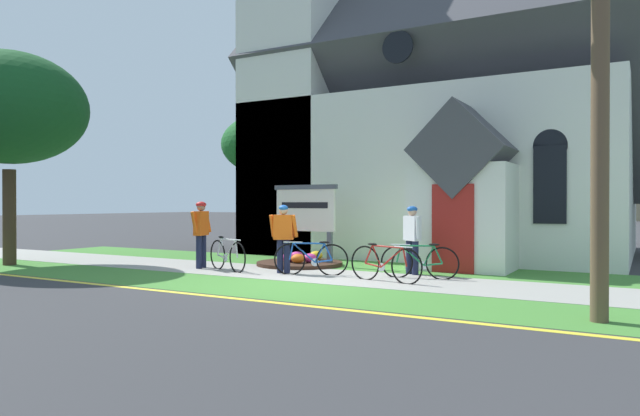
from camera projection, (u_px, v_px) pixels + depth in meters
name	position (u px, v px, depth m)	size (l,w,h in m)	color
ground	(370.00, 266.00, 15.22)	(140.00, 140.00, 0.00)	#333335
sidewalk_slab	(338.00, 277.00, 12.87)	(32.00, 2.39, 0.01)	#99968E
grass_verge	(282.00, 290.00, 10.91)	(32.00, 2.12, 0.01)	#427F33
church_lawn	(381.00, 267.00, 14.93)	(24.00, 2.37, 0.01)	#427F33
curb_paint_stripe	(243.00, 299.00, 9.86)	(28.00, 0.16, 0.01)	yellow
church_building	(435.00, 116.00, 19.86)	(11.79, 11.19, 13.49)	silver
church_sign	(305.00, 212.00, 15.46)	(2.00, 0.27, 2.14)	#474C56
flower_bed	(300.00, 262.00, 15.24)	(2.28, 2.28, 0.34)	#382319
bicycle_red	(311.00, 259.00, 13.17)	(1.62, 0.66, 0.80)	black
bicycle_white	(227.00, 255.00, 14.03)	(1.62, 0.69, 0.85)	black
bicycle_silver	(420.00, 262.00, 12.57)	(1.70, 0.36, 0.79)	black
bicycle_black	(385.00, 263.00, 12.03)	(1.77, 0.40, 0.82)	black
cyclist_in_yellow_jersey	(283.00, 234.00, 13.48)	(0.63, 0.35, 1.61)	#191E38
cyclist_in_white_jersey	(201.00, 229.00, 14.53)	(0.32, 0.81, 1.69)	#191E38
cyclist_in_red_jersey	(412.00, 235.00, 13.28)	(0.50, 0.53, 1.58)	#191E38
utility_pole	(592.00, 2.00, 7.99)	(3.12, 0.28, 8.01)	brown
yard_deciduous_tree	(279.00, 145.00, 20.88)	(4.14, 4.14, 4.98)	#3D2D1E
verge_sapling	(9.00, 108.00, 15.31)	(4.03, 4.03, 5.68)	#3D2D1E
distant_hill	(604.00, 216.00, 73.30)	(103.27, 43.38, 27.90)	#847A5B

